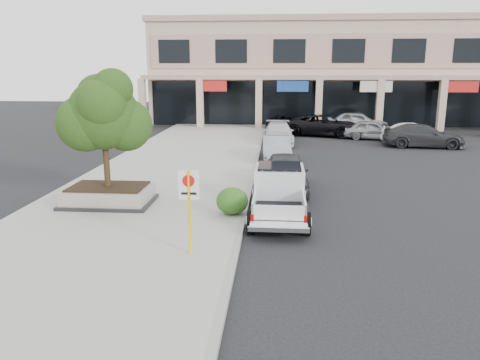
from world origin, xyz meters
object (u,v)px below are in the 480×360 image
Objects in this scene: no_parking_sign at (189,201)px; lot_car_b at (414,134)px; lot_car_a at (373,130)px; curb_car_d at (283,124)px; planter at (109,195)px; lot_car_d at (324,125)px; planter_tree at (108,114)px; curb_car_b at (277,149)px; lot_car_e at (358,122)px; curb_car_c at (278,133)px; curb_car_a at (285,172)px; lot_car_c at (423,136)px; pickup_truck at (279,194)px.

no_parking_sign is 23.68m from lot_car_b.
curb_car_d is at bearing 77.73° from lot_car_a.
lot_car_d is at bearing 63.85° from planter.
planter_tree is 11.37m from curb_car_b.
planter is 0.76× the size of curb_car_b.
curb_car_d is 1.04× the size of lot_car_e.
lot_car_d is (5.87, 24.33, -0.83)m from no_parking_sign.
curb_car_d is (0.48, 11.78, 0.01)m from curb_car_b.
planter_tree is 0.95× the size of lot_car_b.
curb_car_c is (0.11, 6.33, 0.02)m from curb_car_b.
lot_car_d is at bearing 75.39° from lot_car_b.
lot_car_b is (11.55, 20.64, -0.94)m from no_parking_sign.
curb_car_c is at bearing 110.74° from lot_car_b.
lot_car_c is (9.15, 11.92, -0.02)m from curb_car_a.
curb_car_a is 20.15m from lot_car_e.
planter_tree is at bearing 154.62° from lot_car_b.
lot_car_e is at bearing 44.35° from curb_car_c.
no_parking_sign is 0.45× the size of lot_car_c.
lot_car_b is at bearing 61.69° from pickup_truck.
curb_car_c is at bearing 157.40° from lot_car_d.
lot_car_a is 0.84× the size of lot_car_e.
curb_car_d is 3.41m from lot_car_d.
planter is at bearing 130.60° from no_parking_sign.
lot_car_a is at bearing 44.22° from lot_car_c.
curb_car_b is at bearing 178.87° from lot_car_d.
lot_car_e reaches higher than curb_car_a.
no_parking_sign is 0.55× the size of curb_car_b.
planter is 0.66× the size of lot_car_e.
no_parking_sign reaches higher than curb_car_b.
lot_car_e reaches higher than curb_car_c.
lot_car_a is at bearing 54.40° from planter_tree.
planter is 2.95m from planter_tree.
curb_car_a is 1.07× the size of curb_car_b.
planter_tree reaches higher than lot_car_e.
curb_car_c reaches higher than curb_car_b.
planter is 22.43m from lot_car_a.
curb_car_a reaches higher than lot_car_c.
curb_car_a is 6.35m from curb_car_b.
lot_car_b is (2.35, -2.09, 0.00)m from lot_car_a.
planter_tree is 6.69m from pickup_truck.
pickup_truck reaches higher than curb_car_d.
curb_car_c is 0.95× the size of lot_car_c.
planter is 0.62× the size of lot_car_c.
curb_car_d is 7.11m from lot_car_a.
planter is at bearing 161.89° from lot_car_e.
planter is 0.55× the size of lot_car_d.
curb_car_b is at bearing 144.24° from lot_car_b.
pickup_truck is at bearing -95.04° from curb_car_a.
curb_car_b is at bearing 57.04° from planter_tree.
curb_car_c is 9.14m from lot_car_e.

